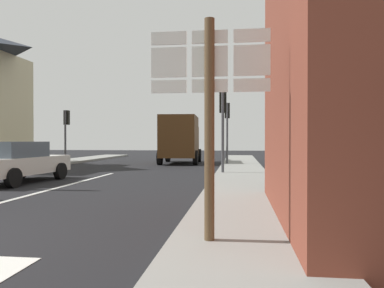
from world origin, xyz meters
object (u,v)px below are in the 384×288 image
Objects in this scene: sedan_far at (16,162)px; traffic_light_far_right at (227,119)px; traffic_light_near_right at (223,114)px; traffic_light_far_left at (66,124)px; delivery_truck at (180,138)px; route_sign_post at (210,105)px.

traffic_light_far_right is (7.19, 9.98, 2.01)m from sedan_far.
traffic_light_near_right is at bearing 27.88° from sedan_far.
delivery_truck is at bearing 13.42° from traffic_light_far_left.
traffic_light_far_right reaches higher than traffic_light_near_right.
traffic_light_far_right is at bearing 90.00° from traffic_light_near_right.
traffic_light_near_right is 6.18m from traffic_light_far_right.
traffic_light_far_left is at bearing 121.18° from route_sign_post.
delivery_truck is 1.59× the size of route_sign_post.
traffic_light_far_left is (-7.00, -1.67, 0.86)m from delivery_truck.
sedan_far is 1.35× the size of route_sign_post.
sedan_far is 1.16× the size of traffic_light_far_right.
sedan_far is 8.36m from traffic_light_near_right.
traffic_light_far_left reaches higher than route_sign_post.
traffic_light_far_right is at bearing 54.23° from sedan_far.
delivery_truck is at bearing 100.16° from route_sign_post.
delivery_truck is 1.50× the size of traffic_light_far_left.
traffic_light_near_right reaches higher than sedan_far.
route_sign_post is at bearing -89.07° from traffic_light_far_right.
route_sign_post is 20.03m from traffic_light_far_left.
traffic_light_near_right is at bearing -31.16° from traffic_light_far_left.
traffic_light_far_left is (-10.09, 6.10, -0.16)m from traffic_light_near_right.
sedan_far is 0.85× the size of delivery_truck.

